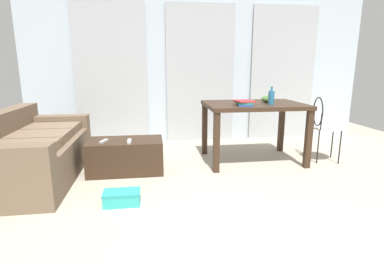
# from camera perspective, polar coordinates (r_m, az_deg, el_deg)

# --- Properties ---
(ground_plane) EXTENTS (7.29, 7.29, 0.00)m
(ground_plane) POSITION_cam_1_polar(r_m,az_deg,el_deg) (3.42, 6.65, -8.86)
(ground_plane) COLOR #B2A893
(wall_back) EXTENTS (5.63, 0.10, 2.48)m
(wall_back) POSITION_cam_1_polar(r_m,az_deg,el_deg) (5.06, 1.45, 12.52)
(wall_back) COLOR silver
(wall_back) RESTS_ON ground
(curtains) EXTENTS (4.01, 0.03, 2.23)m
(curtains) POSITION_cam_1_polar(r_m,az_deg,el_deg) (4.98, 1.60, 11.07)
(curtains) COLOR #B2B7BC
(curtains) RESTS_ON ground
(couch) EXTENTS (0.88, 1.79, 0.76)m
(couch) POSITION_cam_1_polar(r_m,az_deg,el_deg) (3.75, -28.55, -3.52)
(couch) COLOR brown
(couch) RESTS_ON ground
(coffee_table) EXTENTS (0.87, 0.48, 0.39)m
(coffee_table) POSITION_cam_1_polar(r_m,az_deg,el_deg) (3.63, -12.63, -4.52)
(coffee_table) COLOR #382619
(coffee_table) RESTS_ON ground
(craft_table) EXTENTS (1.26, 0.88, 0.78)m
(craft_table) POSITION_cam_1_polar(r_m,az_deg,el_deg) (3.96, 11.81, 3.98)
(craft_table) COLOR #382619
(craft_table) RESTS_ON ground
(wire_chair) EXTENTS (0.39, 0.42, 0.86)m
(wire_chair) POSITION_cam_1_polar(r_m,az_deg,el_deg) (4.26, 23.88, 1.82)
(wire_chair) COLOR silver
(wire_chair) RESTS_ON ground
(bottle_near) EXTENTS (0.08, 0.08, 0.22)m
(bottle_near) POSITION_cam_1_polar(r_m,az_deg,el_deg) (3.83, 15.05, 6.46)
(bottle_near) COLOR teal
(bottle_near) RESTS_ON craft_table
(bowl) EXTENTS (0.15, 0.15, 0.09)m
(bowl) POSITION_cam_1_polar(r_m,az_deg,el_deg) (4.06, 14.31, 6.19)
(bowl) COLOR #477033
(bowl) RESTS_ON craft_table
(book_stack) EXTENTS (0.23, 0.31, 0.06)m
(book_stack) POSITION_cam_1_polar(r_m,az_deg,el_deg) (3.69, 10.01, 5.57)
(book_stack) COLOR #33519E
(book_stack) RESTS_ON craft_table
(scissors) EXTENTS (0.10, 0.09, 0.00)m
(scissors) POSITION_cam_1_polar(r_m,az_deg,el_deg) (4.22, 11.16, 6.00)
(scissors) COLOR #9EA0A5
(scissors) RESTS_ON craft_table
(tv_remote_primary) EXTENTS (0.09, 0.15, 0.02)m
(tv_remote_primary) POSITION_cam_1_polar(r_m,az_deg,el_deg) (3.55, -16.62, -1.68)
(tv_remote_primary) COLOR #B7B7B2
(tv_remote_primary) RESTS_ON coffee_table
(tv_remote_secondary) EXTENTS (0.05, 0.18, 0.02)m
(tv_remote_secondary) POSITION_cam_1_polar(r_m,az_deg,el_deg) (3.46, -12.00, -1.76)
(tv_remote_secondary) COLOR #B7B7B2
(tv_remote_secondary) RESTS_ON coffee_table
(shoebox) EXTENTS (0.34, 0.19, 0.13)m
(shoebox) POSITION_cam_1_polar(r_m,az_deg,el_deg) (2.85, -13.38, -12.23)
(shoebox) COLOR #33B2AD
(shoebox) RESTS_ON ground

